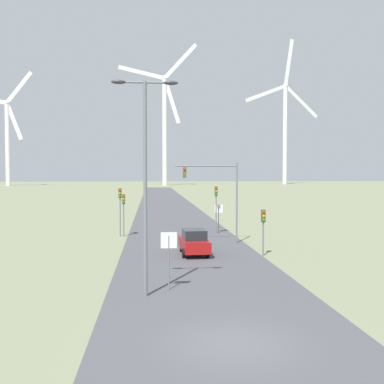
# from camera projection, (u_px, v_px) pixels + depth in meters

# --- Properties ---
(ground_plane) EXTENTS (600.00, 600.00, 0.00)m
(ground_plane) POSITION_uv_depth(u_px,v_px,m) (234.00, 343.00, 15.48)
(ground_plane) COLOR #757A5B
(road_surface) EXTENTS (10.00, 240.00, 0.01)m
(road_surface) POSITION_uv_depth(u_px,v_px,m) (171.00, 215.00, 63.24)
(road_surface) COLOR #47474C
(road_surface) RESTS_ON ground
(streetlamp) EXTENTS (3.13, 0.32, 10.19)m
(streetlamp) POSITION_uv_depth(u_px,v_px,m) (145.00, 162.00, 21.10)
(streetlamp) COLOR slate
(streetlamp) RESTS_ON ground
(stop_sign_near) EXTENTS (0.81, 0.07, 2.91)m
(stop_sign_near) POSITION_uv_depth(u_px,v_px,m) (169.00, 250.00, 22.42)
(stop_sign_near) COLOR slate
(stop_sign_near) RESTS_ON ground
(stop_sign_far) EXTENTS (0.81, 0.07, 2.77)m
(stop_sign_far) POSITION_uv_depth(u_px,v_px,m) (219.00, 213.00, 44.06)
(stop_sign_far) COLOR slate
(stop_sign_far) RESTS_ON ground
(traffic_light_post_near_left) EXTENTS (0.28, 0.34, 4.46)m
(traffic_light_post_near_left) POSITION_uv_depth(u_px,v_px,m) (120.00, 201.00, 41.39)
(traffic_light_post_near_left) COLOR slate
(traffic_light_post_near_left) RESTS_ON ground
(traffic_light_post_near_right) EXTENTS (0.28, 0.33, 3.28)m
(traffic_light_post_near_right) POSITION_uv_depth(u_px,v_px,m) (263.00, 222.00, 31.66)
(traffic_light_post_near_right) COLOR slate
(traffic_light_post_near_right) RESTS_ON ground
(traffic_light_post_mid_left) EXTENTS (0.28, 0.34, 3.92)m
(traffic_light_post_mid_left) POSITION_uv_depth(u_px,v_px,m) (124.00, 205.00, 41.34)
(traffic_light_post_mid_left) COLOR slate
(traffic_light_post_mid_left) RESTS_ON ground
(traffic_light_post_mid_right) EXTENTS (0.28, 0.34, 4.56)m
(traffic_light_post_mid_right) POSITION_uv_depth(u_px,v_px,m) (216.00, 199.00, 43.29)
(traffic_light_post_mid_right) COLOR slate
(traffic_light_post_mid_right) RESTS_ON ground
(traffic_light_mast_overhead) EXTENTS (5.21, 0.35, 6.70)m
(traffic_light_mast_overhead) POSITION_uv_depth(u_px,v_px,m) (216.00, 186.00, 37.25)
(traffic_light_mast_overhead) COLOR slate
(traffic_light_mast_overhead) RESTS_ON ground
(car_approaching) EXTENTS (2.02, 4.19, 1.83)m
(car_approaching) POSITION_uv_depth(u_px,v_px,m) (194.00, 242.00, 32.23)
(car_approaching) COLOR maroon
(car_approaching) RESTS_ON ground
(wind_turbine_far_left) EXTENTS (29.81, 3.74, 52.65)m
(wind_turbine_far_left) POSITION_uv_depth(u_px,v_px,m) (8.00, 134.00, 206.91)
(wind_turbine_far_left) COLOR white
(wind_turbine_far_left) RESTS_ON ground
(wind_turbine_left) EXTENTS (37.15, 2.60, 67.30)m
(wind_turbine_left) POSITION_uv_depth(u_px,v_px,m) (165.00, 119.00, 211.98)
(wind_turbine_left) COLOR white
(wind_turbine_left) RESTS_ON ground
(wind_turbine_center) EXTENTS (41.94, 10.77, 75.90)m
(wind_turbine_center) POSITION_uv_depth(u_px,v_px,m) (285.00, 123.00, 235.25)
(wind_turbine_center) COLOR white
(wind_turbine_center) RESTS_ON ground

